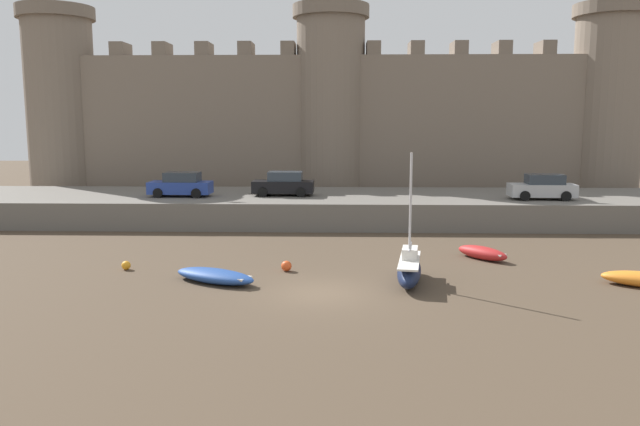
{
  "coord_description": "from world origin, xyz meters",
  "views": [
    {
      "loc": [
        0.64,
        -23.88,
        6.78
      ],
      "look_at": [
        -0.2,
        4.78,
        2.5
      ],
      "focal_mm": 35.0,
      "sensor_mm": 36.0,
      "label": 1
    }
  ],
  "objects_px": {
    "mooring_buoy_near_channel": "(126,265)",
    "car_quay_west": "(181,185)",
    "rowboat_foreground_right": "(482,253)",
    "rowboat_midflat_centre": "(215,276)",
    "car_quay_east": "(543,187)",
    "car_quay_centre_east": "(284,184)",
    "sailboat_foreground_left": "(409,269)",
    "mooring_buoy_mid_mud": "(286,266)"
  },
  "relations": [
    {
      "from": "rowboat_foreground_right",
      "to": "mooring_buoy_near_channel",
      "type": "xyz_separation_m",
      "value": [
        -16.79,
        -2.68,
        -0.13
      ]
    },
    {
      "from": "rowboat_midflat_centre",
      "to": "car_quay_east",
      "type": "bearing_deg",
      "value": 38.97
    },
    {
      "from": "sailboat_foreground_left",
      "to": "car_quay_west",
      "type": "height_order",
      "value": "sailboat_foreground_left"
    },
    {
      "from": "rowboat_foreground_right",
      "to": "car_quay_west",
      "type": "height_order",
      "value": "car_quay_west"
    },
    {
      "from": "rowboat_foreground_right",
      "to": "mooring_buoy_near_channel",
      "type": "distance_m",
      "value": 17.0
    },
    {
      "from": "sailboat_foreground_left",
      "to": "car_quay_east",
      "type": "bearing_deg",
      "value": 55.44
    },
    {
      "from": "rowboat_foreground_right",
      "to": "car_quay_west",
      "type": "relative_size",
      "value": 0.67
    },
    {
      "from": "rowboat_foreground_right",
      "to": "rowboat_midflat_centre",
      "type": "distance_m",
      "value": 13.19
    },
    {
      "from": "sailboat_foreground_left",
      "to": "car_quay_centre_east",
      "type": "relative_size",
      "value": 1.32
    },
    {
      "from": "sailboat_foreground_left",
      "to": "mooring_buoy_mid_mud",
      "type": "xyz_separation_m",
      "value": [
        -5.32,
        2.01,
        -0.38
      ]
    },
    {
      "from": "rowboat_foreground_right",
      "to": "mooring_buoy_near_channel",
      "type": "bearing_deg",
      "value": -170.93
    },
    {
      "from": "mooring_buoy_mid_mud",
      "to": "car_quay_west",
      "type": "xyz_separation_m",
      "value": [
        -8.16,
        13.59,
        2.27
      ]
    },
    {
      "from": "mooring_buoy_near_channel",
      "to": "car_quay_east",
      "type": "distance_m",
      "value": 26.19
    },
    {
      "from": "rowboat_midflat_centre",
      "to": "car_quay_west",
      "type": "bearing_deg",
      "value": 108.75
    },
    {
      "from": "mooring_buoy_mid_mud",
      "to": "car_quay_west",
      "type": "relative_size",
      "value": 0.12
    },
    {
      "from": "mooring_buoy_near_channel",
      "to": "rowboat_midflat_centre",
      "type": "bearing_deg",
      "value": -25.36
    },
    {
      "from": "rowboat_midflat_centre",
      "to": "mooring_buoy_mid_mud",
      "type": "distance_m",
      "value": 3.53
    },
    {
      "from": "sailboat_foreground_left",
      "to": "mooring_buoy_mid_mud",
      "type": "bearing_deg",
      "value": 159.28
    },
    {
      "from": "rowboat_midflat_centre",
      "to": "car_quay_west",
      "type": "relative_size",
      "value": 0.98
    },
    {
      "from": "car_quay_east",
      "to": "car_quay_centre_east",
      "type": "height_order",
      "value": "same"
    },
    {
      "from": "mooring_buoy_near_channel",
      "to": "car_quay_west",
      "type": "relative_size",
      "value": 0.1
    },
    {
      "from": "rowboat_foreground_right",
      "to": "car_quay_west",
      "type": "xyz_separation_m",
      "value": [
        -17.6,
        10.86,
        2.17
      ]
    },
    {
      "from": "car_quay_west",
      "to": "sailboat_foreground_left",
      "type": "bearing_deg",
      "value": -49.16
    },
    {
      "from": "car_quay_west",
      "to": "car_quay_centre_east",
      "type": "relative_size",
      "value": 1.0
    },
    {
      "from": "sailboat_foreground_left",
      "to": "rowboat_midflat_centre",
      "type": "bearing_deg",
      "value": -179.45
    },
    {
      "from": "car_quay_west",
      "to": "car_quay_east",
      "type": "height_order",
      "value": "same"
    },
    {
      "from": "rowboat_foreground_right",
      "to": "rowboat_midflat_centre",
      "type": "height_order",
      "value": "rowboat_foreground_right"
    },
    {
      "from": "car_quay_west",
      "to": "car_quay_east",
      "type": "distance_m",
      "value": 23.64
    },
    {
      "from": "car_quay_centre_east",
      "to": "rowboat_foreground_right",
      "type": "bearing_deg",
      "value": -47.06
    },
    {
      "from": "sailboat_foreground_left",
      "to": "car_quay_east",
      "type": "height_order",
      "value": "sailboat_foreground_left"
    },
    {
      "from": "mooring_buoy_near_channel",
      "to": "car_quay_west",
      "type": "bearing_deg",
      "value": 93.42
    },
    {
      "from": "mooring_buoy_near_channel",
      "to": "car_quay_centre_east",
      "type": "height_order",
      "value": "car_quay_centre_east"
    },
    {
      "from": "rowboat_foreground_right",
      "to": "car_quay_east",
      "type": "relative_size",
      "value": 0.67
    },
    {
      "from": "rowboat_foreground_right",
      "to": "car_quay_east",
      "type": "height_order",
      "value": "car_quay_east"
    },
    {
      "from": "rowboat_midflat_centre",
      "to": "mooring_buoy_near_channel",
      "type": "xyz_separation_m",
      "value": [
        -4.51,
        2.14,
        -0.1
      ]
    },
    {
      "from": "car_quay_east",
      "to": "car_quay_west",
      "type": "bearing_deg",
      "value": 177.88
    },
    {
      "from": "mooring_buoy_near_channel",
      "to": "rowboat_foreground_right",
      "type": "bearing_deg",
      "value": 9.07
    },
    {
      "from": "rowboat_foreground_right",
      "to": "car_quay_east",
      "type": "xyz_separation_m",
      "value": [
        6.03,
        9.98,
        2.17
      ]
    },
    {
      "from": "mooring_buoy_near_channel",
      "to": "car_quay_west",
      "type": "xyz_separation_m",
      "value": [
        -0.81,
        13.54,
        2.3
      ]
    },
    {
      "from": "sailboat_foreground_left",
      "to": "car_quay_west",
      "type": "relative_size",
      "value": 1.32
    },
    {
      "from": "car_quay_west",
      "to": "mooring_buoy_mid_mud",
      "type": "bearing_deg",
      "value": -58.99
    },
    {
      "from": "rowboat_foreground_right",
      "to": "car_quay_centre_east",
      "type": "height_order",
      "value": "car_quay_centre_east"
    }
  ]
}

